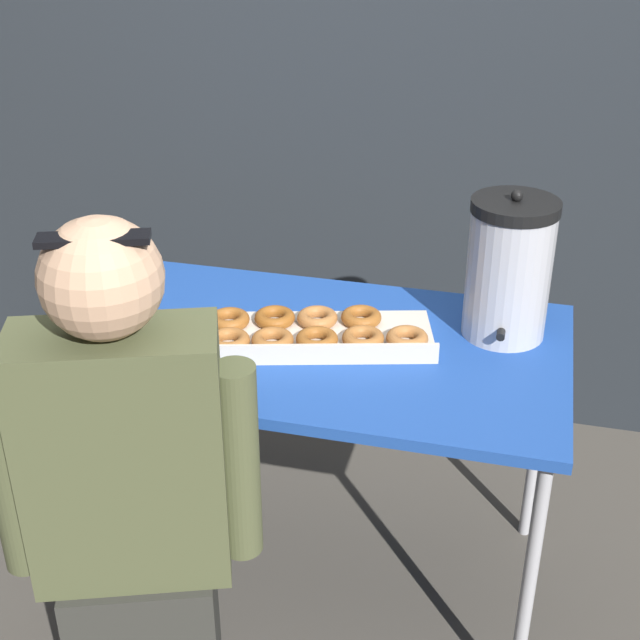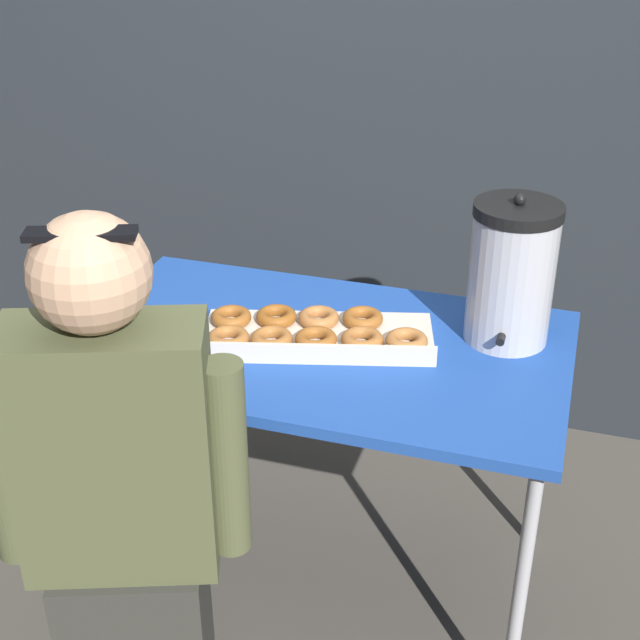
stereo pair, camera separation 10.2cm
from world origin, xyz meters
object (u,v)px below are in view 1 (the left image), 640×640
coffee_urn (509,269)px  person_seated (131,511)px  donut_box (312,333)px  cell_phone (117,368)px

coffee_urn → person_seated: bearing=-134.3°
coffee_urn → person_seated: (-0.68, -0.70, -0.30)m
donut_box → person_seated: 0.61m
coffee_urn → cell_phone: bearing=-155.1°
coffee_urn → cell_phone: 0.94m
donut_box → coffee_urn: coffee_urn is taller
donut_box → person_seated: person_seated is taller
person_seated → donut_box: bearing=-133.6°
cell_phone → person_seated: person_seated is taller
coffee_urn → cell_phone: coffee_urn is taller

